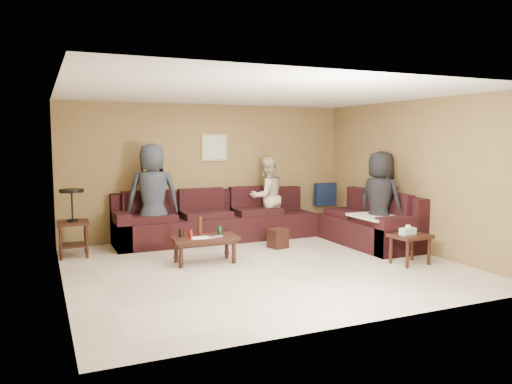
# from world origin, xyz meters

# --- Properties ---
(room) EXTENTS (5.60, 5.50, 2.50)m
(room) POSITION_xyz_m (0.00, 0.00, 1.66)
(room) COLOR beige
(room) RESTS_ON ground
(sectional_sofa) EXTENTS (4.65, 2.90, 0.97)m
(sectional_sofa) POSITION_xyz_m (0.81, 1.52, 0.33)
(sectional_sofa) COLOR black
(sectional_sofa) RESTS_ON ground
(coffee_table) EXTENTS (1.00, 0.54, 0.69)m
(coffee_table) POSITION_xyz_m (-0.74, 0.52, 0.35)
(coffee_table) COLOR black
(coffee_table) RESTS_ON ground
(end_table_left) EXTENTS (0.49, 0.49, 1.08)m
(end_table_left) POSITION_xyz_m (-2.51, 1.74, 0.56)
(end_table_left) COLOR black
(end_table_left) RESTS_ON ground
(side_table_right) EXTENTS (0.58, 0.49, 0.59)m
(side_table_right) POSITION_xyz_m (2.03, -0.77, 0.39)
(side_table_right) COLOR black
(side_table_right) RESTS_ON ground
(waste_bin) EXTENTS (0.33, 0.33, 0.33)m
(waste_bin) POSITION_xyz_m (0.74, 1.02, 0.17)
(waste_bin) COLOR black
(waste_bin) RESTS_ON ground
(wall_art) EXTENTS (0.52, 0.04, 0.52)m
(wall_art) POSITION_xyz_m (0.10, 2.48, 1.70)
(wall_art) COLOR tan
(wall_art) RESTS_ON ground
(person_left) EXTENTS (0.93, 0.66, 1.79)m
(person_left) POSITION_xyz_m (-1.20, 1.93, 0.89)
(person_left) COLOR #272C37
(person_left) RESTS_ON ground
(person_middle) EXTENTS (0.82, 0.68, 1.52)m
(person_middle) POSITION_xyz_m (1.00, 2.06, 0.76)
(person_middle) COLOR #C8B394
(person_middle) RESTS_ON ground
(person_right) EXTENTS (0.76, 0.94, 1.66)m
(person_right) POSITION_xyz_m (2.23, 0.20, 0.83)
(person_right) COLOR black
(person_right) RESTS_ON ground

